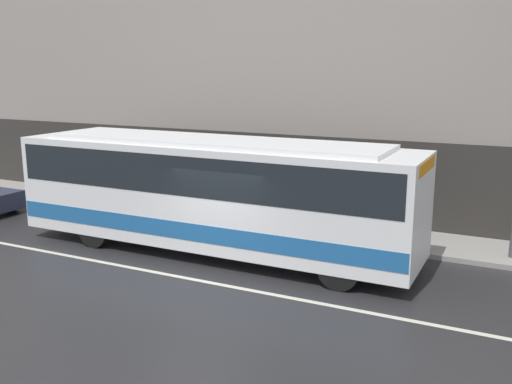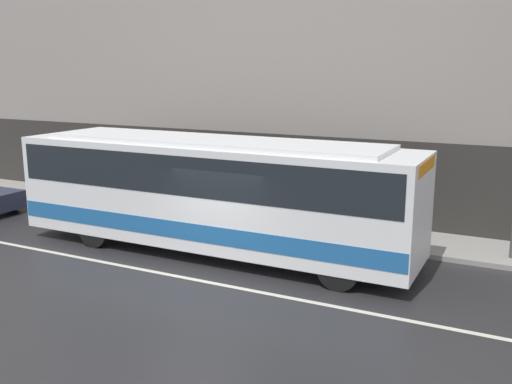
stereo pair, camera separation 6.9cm
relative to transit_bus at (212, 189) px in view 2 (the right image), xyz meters
name	(u,v)px [view 2 (the right image)]	position (x,y,z in m)	size (l,w,h in m)	color
ground_plane	(201,281)	(0.90, -2.04, -1.75)	(60.00, 60.00, 0.00)	#262628
sidewalk	(288,226)	(0.90, 3.11, -1.68)	(60.00, 2.29, 0.14)	gray
building_facade	(306,34)	(0.90, 4.40, 4.21)	(60.00, 0.35, 12.35)	gray
lane_stripe	(201,281)	(0.90, -2.04, -1.75)	(54.00, 0.14, 0.01)	beige
transit_bus	(212,189)	(0.00, 0.00, 0.00)	(11.16, 2.54, 3.11)	white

